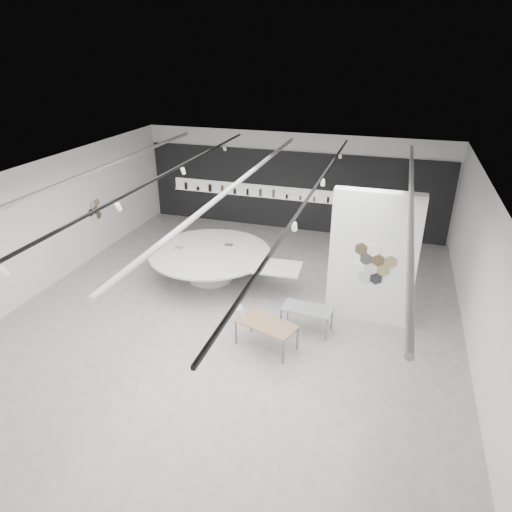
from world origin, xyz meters
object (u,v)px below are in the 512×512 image
(display_island, at_px, (212,261))
(kitchen_counter, at_px, (375,231))
(partition_column, at_px, (373,259))
(sample_table_wood, at_px, (266,325))
(sample_table_stone, at_px, (307,310))

(display_island, distance_m, kitchen_counter, 6.61)
(partition_column, relative_size, sample_table_wood, 2.25)
(partition_column, distance_m, sample_table_stone, 2.14)
(display_island, height_order, sample_table_wood, display_island)
(sample_table_wood, bearing_deg, partition_column, 42.49)
(kitchen_counter, bearing_deg, display_island, -141.85)
(sample_table_wood, bearing_deg, kitchen_counter, 74.79)
(sample_table_wood, distance_m, kitchen_counter, 7.87)
(sample_table_wood, relative_size, kitchen_counter, 1.04)
(display_island, distance_m, sample_table_stone, 3.89)
(sample_table_stone, bearing_deg, sample_table_wood, -127.73)
(sample_table_wood, height_order, kitchen_counter, kitchen_counter)
(partition_column, xyz_separation_m, sample_table_stone, (-1.44, -1.03, -1.20))
(partition_column, bearing_deg, sample_table_stone, -144.63)
(partition_column, bearing_deg, sample_table_wood, -137.51)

